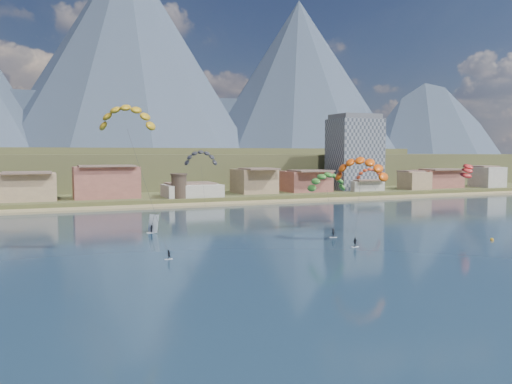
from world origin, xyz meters
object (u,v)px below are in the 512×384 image
watchtower (179,186)px  windsurfer (152,227)px  kitesurfer_yellow (127,114)px  kitesurfer_green (327,179)px  apartment_tower (355,153)px  buoy (492,240)px  kitesurfer_orange (361,165)px

watchtower → windsurfer: watchtower is taller
kitesurfer_yellow → kitesurfer_green: size_ratio=1.62×
apartment_tower → kitesurfer_yellow: 145.65m
apartment_tower → kitesurfer_green: size_ratio=1.88×
buoy → windsurfer: bearing=149.6°
watchtower → buoy: watchtower is taller
watchtower → kitesurfer_green: bearing=-75.6°
watchtower → buoy: size_ratio=12.01×
kitesurfer_yellow → kitesurfer_orange: kitesurfer_yellow is taller
apartment_tower → watchtower: bearing=-170.1°
kitesurfer_orange → kitesurfer_green: bearing=83.0°
kitesurfer_yellow → buoy: size_ratio=38.49×
windsurfer → buoy: windsurfer is taller
kitesurfer_orange → kitesurfer_green: size_ratio=1.09×
kitesurfer_orange → kitesurfer_green: kitesurfer_orange is taller
kitesurfer_yellow → kitesurfer_orange: 46.74m
kitesurfer_green → kitesurfer_orange: bearing=-97.0°
apartment_tower → kitesurfer_orange: (-64.11, -100.94, -2.66)m
kitesurfer_yellow → windsurfer: 31.59m
kitesurfer_yellow → kitesurfer_green: kitesurfer_yellow is taller
kitesurfer_green → watchtower: bearing=104.4°
apartment_tower → watchtower: size_ratio=3.72×
kitesurfer_yellow → apartment_tower: bearing=41.1°
kitesurfer_orange → windsurfer: size_ratio=4.55×
watchtower → kitesurfer_green: (17.96, -70.03, 5.13)m
kitesurfer_green → windsurfer: kitesurfer_green is taller
apartment_tower → buoy: 120.17m
buoy → kitesurfer_orange: bearing=155.5°
kitesurfer_green → windsurfer: 41.58m
apartment_tower → windsurfer: 127.79m
kitesurfer_green → windsurfer: (-39.46, 8.19, -10.21)m
kitesurfer_yellow → kitesurfer_green: 50.66m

